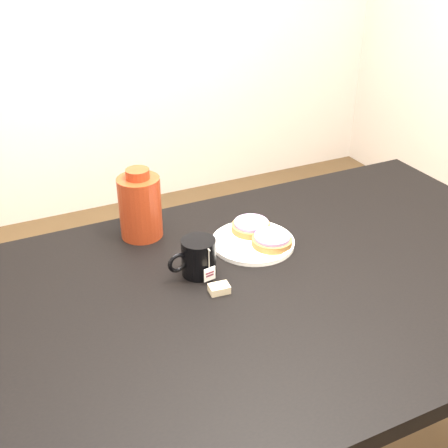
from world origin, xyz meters
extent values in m
cube|color=black|center=(0.00, 0.00, 0.73)|extent=(1.40, 0.90, 0.04)
cylinder|color=black|center=(-0.64, 0.39, 0.35)|extent=(0.06, 0.06, 0.71)
cylinder|color=black|center=(0.64, 0.39, 0.35)|extent=(0.06, 0.06, 0.71)
cylinder|color=white|center=(-0.01, 0.17, 0.76)|extent=(0.21, 0.21, 0.01)
torus|color=white|center=(-0.01, 0.17, 0.76)|extent=(0.21, 0.21, 0.01)
cylinder|color=brown|center=(0.00, 0.21, 0.77)|extent=(0.12, 0.12, 0.02)
cylinder|color=#9F81AD|center=(0.00, 0.21, 0.78)|extent=(0.11, 0.11, 0.01)
cylinder|color=brown|center=(0.02, 0.13, 0.77)|extent=(0.13, 0.13, 0.02)
cylinder|color=#9F81AD|center=(0.02, 0.13, 0.78)|extent=(0.12, 0.12, 0.01)
cylinder|color=black|center=(-0.19, 0.11, 0.80)|extent=(0.09, 0.09, 0.09)
cylinder|color=black|center=(-0.19, 0.11, 0.83)|extent=(0.07, 0.07, 0.00)
torus|color=black|center=(-0.25, 0.10, 0.80)|extent=(0.05, 0.02, 0.05)
cylinder|color=beige|center=(-0.18, 0.06, 0.82)|extent=(0.00, 0.00, 0.05)
cube|color=white|center=(-0.18, 0.06, 0.77)|extent=(0.03, 0.01, 0.03)
cube|color=#C6B793|center=(-0.18, 0.02, 0.76)|extent=(0.05, 0.04, 0.02)
cylinder|color=#601A0C|center=(-0.26, 0.33, 0.83)|extent=(0.13, 0.13, 0.16)
cylinder|color=#601A0C|center=(-0.26, 0.33, 0.93)|extent=(0.06, 0.06, 0.02)
camera|label=1|loc=(-0.61, -0.91, 1.50)|focal=45.00mm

